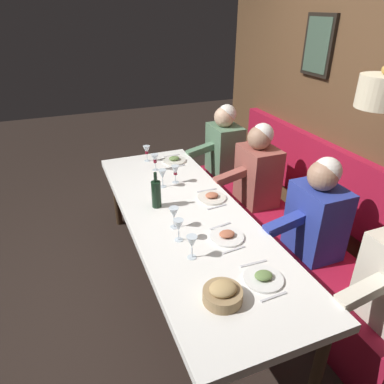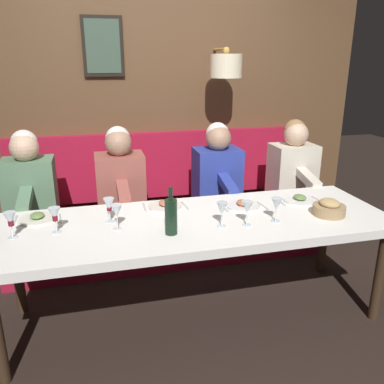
# 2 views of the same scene
# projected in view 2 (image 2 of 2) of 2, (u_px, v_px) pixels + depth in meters

# --- Properties ---
(ground_plane) EXTENTS (12.00, 12.00, 0.00)m
(ground_plane) POSITION_uv_depth(u_px,v_px,m) (195.00, 314.00, 2.89)
(ground_plane) COLOR black
(dining_table) EXTENTS (0.90, 2.64, 0.74)m
(dining_table) POSITION_uv_depth(u_px,v_px,m) (196.00, 228.00, 2.68)
(dining_table) COLOR white
(dining_table) RESTS_ON ground_plane
(banquette_bench) EXTENTS (0.52, 2.84, 0.45)m
(banquette_bench) POSITION_uv_depth(u_px,v_px,m) (171.00, 236.00, 3.64)
(banquette_bench) COLOR maroon
(banquette_bench) RESTS_ON ground_plane
(back_wall_panel) EXTENTS (0.59, 4.04, 2.90)m
(back_wall_panel) POSITION_uv_depth(u_px,v_px,m) (158.00, 102.00, 3.81)
(back_wall_panel) COLOR brown
(back_wall_panel) RESTS_ON ground_plane
(diner_nearest) EXTENTS (0.60, 0.40, 0.79)m
(diner_nearest) POSITION_uv_depth(u_px,v_px,m) (293.00, 165.00, 3.71)
(diner_nearest) COLOR beige
(diner_nearest) RESTS_ON banquette_bench
(diner_near) EXTENTS (0.60, 0.40, 0.79)m
(diner_near) POSITION_uv_depth(u_px,v_px,m) (217.00, 171.00, 3.54)
(diner_near) COLOR #283893
(diner_near) RESTS_ON banquette_bench
(diner_middle) EXTENTS (0.60, 0.40, 0.79)m
(diner_middle) POSITION_uv_depth(u_px,v_px,m) (120.00, 177.00, 3.35)
(diner_middle) COLOR #934C42
(diner_middle) RESTS_ON banquette_bench
(diner_far) EXTENTS (0.60, 0.40, 0.79)m
(diner_far) POSITION_uv_depth(u_px,v_px,m) (29.00, 183.00, 3.18)
(diner_far) COLOR #567A5B
(diner_far) RESTS_ON banquette_bench
(place_setting_0) EXTENTS (0.24, 0.31, 0.05)m
(place_setting_0) POSITION_uv_depth(u_px,v_px,m) (165.00, 205.00, 2.88)
(place_setting_0) COLOR silver
(place_setting_0) RESTS_ON dining_table
(place_setting_1) EXTENTS (0.24, 0.31, 0.05)m
(place_setting_1) POSITION_uv_depth(u_px,v_px,m) (37.00, 218.00, 2.65)
(place_setting_1) COLOR silver
(place_setting_1) RESTS_ON dining_table
(place_setting_2) EXTENTS (0.24, 0.33, 0.05)m
(place_setting_2) POSITION_uv_depth(u_px,v_px,m) (243.00, 205.00, 2.88)
(place_setting_2) COLOR white
(place_setting_2) RESTS_ON dining_table
(place_setting_3) EXTENTS (0.24, 0.31, 0.05)m
(place_setting_3) POSITION_uv_depth(u_px,v_px,m) (300.00, 199.00, 3.00)
(place_setting_3) COLOR white
(place_setting_3) RESTS_ON dining_table
(wine_glass_0) EXTENTS (0.07, 0.07, 0.16)m
(wine_glass_0) POSITION_uv_depth(u_px,v_px,m) (10.00, 220.00, 2.35)
(wine_glass_0) COLOR silver
(wine_glass_0) RESTS_ON dining_table
(wine_glass_1) EXTENTS (0.07, 0.07, 0.16)m
(wine_glass_1) POSITION_uv_depth(u_px,v_px,m) (277.00, 205.00, 2.59)
(wine_glass_1) COLOR silver
(wine_glass_1) RESTS_ON dining_table
(wine_glass_2) EXTENTS (0.07, 0.07, 0.16)m
(wine_glass_2) POSITION_uv_depth(u_px,v_px,m) (117.00, 212.00, 2.47)
(wine_glass_2) COLOR silver
(wine_glass_2) RESTS_ON dining_table
(wine_glass_3) EXTENTS (0.07, 0.07, 0.16)m
(wine_glass_3) POSITION_uv_depth(u_px,v_px,m) (247.00, 208.00, 2.53)
(wine_glass_3) COLOR silver
(wine_glass_3) RESTS_ON dining_table
(wine_glass_4) EXTENTS (0.07, 0.07, 0.16)m
(wine_glass_4) POSITION_uv_depth(u_px,v_px,m) (55.00, 215.00, 2.42)
(wine_glass_4) COLOR silver
(wine_glass_4) RESTS_ON dining_table
(wine_glass_5) EXTENTS (0.07, 0.07, 0.16)m
(wine_glass_5) POSITION_uv_depth(u_px,v_px,m) (109.00, 205.00, 2.59)
(wine_glass_5) COLOR silver
(wine_glass_5) RESTS_ON dining_table
(wine_glass_6) EXTENTS (0.07, 0.07, 0.16)m
(wine_glass_6) POSITION_uv_depth(u_px,v_px,m) (222.00, 209.00, 2.52)
(wine_glass_6) COLOR silver
(wine_glass_6) RESTS_ON dining_table
(wine_bottle) EXTENTS (0.08, 0.08, 0.30)m
(wine_bottle) POSITION_uv_depth(u_px,v_px,m) (171.00, 216.00, 2.41)
(wine_bottle) COLOR black
(wine_bottle) RESTS_ON dining_table
(bread_bowl) EXTENTS (0.22, 0.22, 0.12)m
(bread_bowl) POSITION_uv_depth(u_px,v_px,m) (329.00, 208.00, 2.73)
(bread_bowl) COLOR #9E7F56
(bread_bowl) RESTS_ON dining_table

